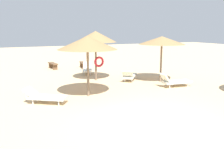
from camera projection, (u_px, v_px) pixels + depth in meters
name	position (u px, v px, depth m)	size (l,w,h in m)	color
ground_plane	(147.00, 121.00, 8.63)	(80.00, 80.00, 0.00)	#DBBA8C
parasol_0	(162.00, 40.00, 14.73)	(2.85, 2.85, 2.83)	#75604C
parasol_1	(87.00, 43.00, 11.46)	(2.88, 2.88, 2.93)	#75604C
parasol_5	(96.00, 37.00, 15.10)	(2.64, 2.64, 3.14)	#75604C
lounger_0	(130.00, 76.00, 15.42)	(1.67, 1.85, 0.77)	silver
lounger_1	(45.00, 96.00, 10.68)	(1.93, 1.60, 0.70)	silver
lounger_5	(87.00, 69.00, 17.87)	(1.25, 1.96, 0.80)	silver
lounger_6	(175.00, 81.00, 13.76)	(1.90, 0.83, 0.81)	silver
bench_1	(53.00, 65.00, 19.96)	(0.56, 1.54, 0.49)	brown
bench_2	(83.00, 64.00, 20.33)	(0.59, 1.54, 0.49)	brown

